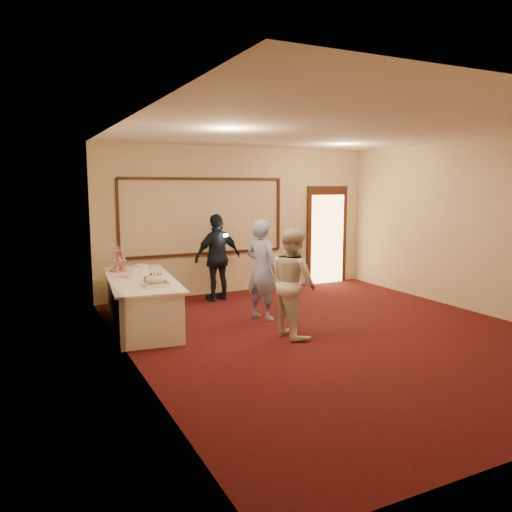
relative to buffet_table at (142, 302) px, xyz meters
The scene contains 14 objects.
floor 3.09m from the buffet_table, 35.33° to the right, with size 7.00×7.00×0.00m, color black.
room_walls 3.48m from the buffet_table, 35.33° to the right, with size 6.04×7.04×3.02m.
wall_molding 2.69m from the buffet_table, 44.90° to the left, with size 3.45×0.04×1.55m.
doorway 4.99m from the buffet_table, 19.86° to the left, with size 1.05×0.07×2.20m.
buffet_table is the anchor object (origin of this frame).
pavlova_tray 0.84m from the buffet_table, 85.63° to the right, with size 0.36×0.49×0.17m.
cupcake_stand 0.99m from the buffet_table, 102.23° to the left, with size 0.32×0.32×0.47m.
plate_stack_a 0.48m from the buffet_table, 143.69° to the left, with size 0.19×0.19×0.16m.
plate_stack_b 0.55m from the buffet_table, 74.02° to the left, with size 0.21×0.21×0.17m.
tart 0.49m from the buffet_table, 64.65° to the right, with size 0.29×0.29×0.06m.
man 2.01m from the buffet_table, 14.76° to the right, with size 0.61×0.40×1.68m, color #8E9EDA.
woman 2.47m from the buffet_table, 38.83° to the right, with size 0.78×0.61×1.61m, color white.
guest 2.13m from the buffet_table, 32.56° to the left, with size 0.98×0.41×1.68m, color black.
camera_flash 2.23m from the buffet_table, 26.15° to the left, with size 0.07×0.04×0.05m, color white.
Camera 1 is at (-4.28, -5.98, 2.23)m, focal length 35.00 mm.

